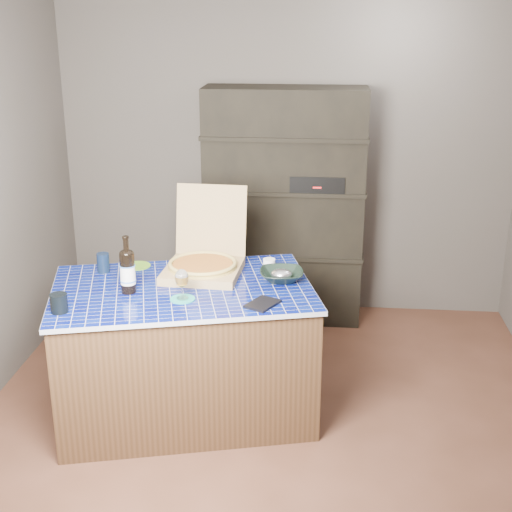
# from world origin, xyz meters

# --- Properties ---
(room) EXTENTS (3.50, 3.50, 3.50)m
(room) POSITION_xyz_m (0.00, 0.00, 1.25)
(room) COLOR brown
(room) RESTS_ON ground
(shelving_unit) EXTENTS (1.20, 0.41, 1.80)m
(shelving_unit) POSITION_xyz_m (0.00, 1.53, 0.90)
(shelving_unit) COLOR black
(shelving_unit) RESTS_ON floor
(kitchen_island) EXTENTS (1.68, 1.28, 0.82)m
(kitchen_island) POSITION_xyz_m (-0.50, 0.04, 0.41)
(kitchen_island) COLOR #462D1B
(kitchen_island) RESTS_ON floor
(pizza_box) EXTENTS (0.48, 0.57, 0.49)m
(pizza_box) POSITION_xyz_m (-0.42, 0.28, 0.89)
(pizza_box) COLOR #94784C
(pizza_box) RESTS_ON kitchen_island
(mead_bottle) EXTENTS (0.09, 0.09, 0.34)m
(mead_bottle) POSITION_xyz_m (-0.79, -0.06, 0.95)
(mead_bottle) COLOR black
(mead_bottle) RESTS_ON kitchen_island
(teal_trivet) EXTENTS (0.14, 0.14, 0.01)m
(teal_trivet) POSITION_xyz_m (-0.47, -0.14, 0.82)
(teal_trivet) COLOR teal
(teal_trivet) RESTS_ON kitchen_island
(wine_glass) EXTENTS (0.08, 0.08, 0.17)m
(wine_glass) POSITION_xyz_m (-0.47, -0.14, 0.94)
(wine_glass) COLOR white
(wine_glass) RESTS_ON teal_trivet
(tumbler) EXTENTS (0.09, 0.09, 0.10)m
(tumbler) POSITION_xyz_m (-1.09, -0.37, 0.87)
(tumbler) COLOR black
(tumbler) RESTS_ON kitchen_island
(dvd_case) EXTENTS (0.20, 0.23, 0.01)m
(dvd_case) POSITION_xyz_m (-0.02, -0.18, 0.82)
(dvd_case) COLOR black
(dvd_case) RESTS_ON kitchen_island
(bowl) EXTENTS (0.28, 0.28, 0.06)m
(bowl) POSITION_xyz_m (0.06, 0.20, 0.85)
(bowl) COLOR black
(bowl) RESTS_ON kitchen_island
(foil_contents) EXTENTS (0.13, 0.10, 0.06)m
(foil_contents) POSITION_xyz_m (0.06, 0.20, 0.86)
(foil_contents) COLOR silver
(foil_contents) RESTS_ON bowl
(white_jar) EXTENTS (0.08, 0.08, 0.06)m
(white_jar) POSITION_xyz_m (-0.03, 0.39, 0.85)
(white_jar) COLOR white
(white_jar) RESTS_ON kitchen_island
(navy_cup) EXTENTS (0.08, 0.08, 0.12)m
(navy_cup) POSITION_xyz_m (-1.03, 0.24, 0.88)
(navy_cup) COLOR black
(navy_cup) RESTS_ON kitchen_island
(green_trivet) EXTENTS (0.17, 0.17, 0.01)m
(green_trivet) POSITION_xyz_m (-0.85, 0.36, 0.82)
(green_trivet) COLOR #63A623
(green_trivet) RESTS_ON kitchen_island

